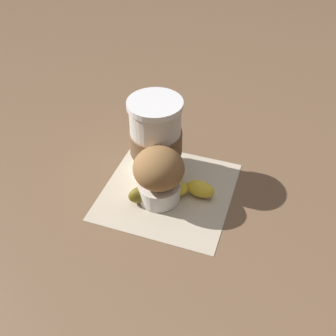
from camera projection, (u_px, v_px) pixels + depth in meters
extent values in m
plane|color=brown|center=(168.00, 191.00, 0.68)|extent=(3.00, 3.00, 0.00)
cube|color=beige|center=(168.00, 191.00, 0.68)|extent=(0.23, 0.23, 0.00)
cylinder|color=silver|center=(156.00, 139.00, 0.68)|extent=(0.09, 0.09, 0.13)
cylinder|color=white|center=(155.00, 104.00, 0.63)|extent=(0.09, 0.09, 0.01)
cylinder|color=brown|center=(156.00, 142.00, 0.68)|extent=(0.09, 0.09, 0.04)
cylinder|color=white|center=(159.00, 190.00, 0.65)|extent=(0.07, 0.07, 0.03)
ellipsoid|color=olive|center=(159.00, 168.00, 0.62)|extent=(0.08, 0.08, 0.07)
ellipsoid|color=yellow|center=(200.00, 189.00, 0.66)|extent=(0.05, 0.03, 0.03)
ellipsoid|color=yellow|center=(171.00, 188.00, 0.66)|extent=(0.07, 0.05, 0.03)
ellipsoid|color=brown|center=(143.00, 194.00, 0.65)|extent=(0.05, 0.05, 0.03)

